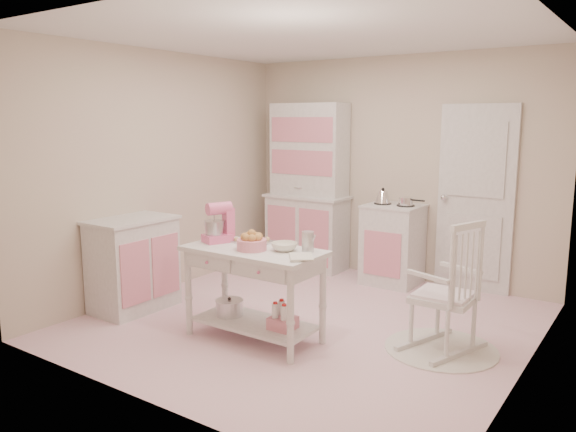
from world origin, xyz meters
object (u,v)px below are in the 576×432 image
(stand_mixer, at_px, (217,223))
(base_cabinet, at_px, (133,264))
(bread_basket, at_px, (252,245))
(work_table, at_px, (254,294))
(rocking_chair, at_px, (444,285))
(hutch, at_px, (307,187))
(stove, at_px, (393,244))

(stand_mixer, bearing_deg, base_cabinet, -151.83)
(bread_basket, bearing_deg, work_table, 111.80)
(stand_mixer, bearing_deg, rocking_chair, 43.43)
(hutch, height_order, bread_basket, hutch)
(base_cabinet, bearing_deg, rocking_chair, 14.51)
(base_cabinet, bearing_deg, stand_mixer, 4.57)
(work_table, bearing_deg, rocking_chair, 25.73)
(hutch, relative_size, rocking_chair, 1.89)
(stove, bearing_deg, hutch, 177.61)
(base_cabinet, bearing_deg, bread_basket, 0.52)
(stove, bearing_deg, work_table, -97.18)
(hutch, xyz_separation_m, bread_basket, (0.94, -2.33, -0.19))
(base_cabinet, xyz_separation_m, bread_basket, (1.48, 0.01, 0.39))
(base_cabinet, distance_m, work_table, 1.47)
(rocking_chair, bearing_deg, stove, 145.18)
(stove, relative_size, rocking_chair, 0.84)
(hutch, bearing_deg, stove, -2.39)
(rocking_chair, bearing_deg, hutch, 164.54)
(stove, bearing_deg, bread_basket, -96.52)
(hutch, distance_m, work_table, 2.54)
(base_cabinet, bearing_deg, stove, 52.70)
(stove, xyz_separation_m, work_table, (-0.28, -2.23, -0.06))
(stand_mixer, xyz_separation_m, bread_basket, (0.44, -0.07, -0.12))
(rocking_chair, xyz_separation_m, bread_basket, (-1.40, -0.73, 0.30))
(base_cabinet, bearing_deg, work_table, 2.48)
(stove, xyz_separation_m, bread_basket, (-0.26, -2.28, 0.39))
(work_table, relative_size, stand_mixer, 3.53)
(hutch, bearing_deg, stand_mixer, -77.52)
(base_cabinet, height_order, rocking_chair, rocking_chair)
(rocking_chair, bearing_deg, base_cabinet, -146.60)
(base_cabinet, height_order, bread_basket, base_cabinet)
(rocking_chair, xyz_separation_m, stand_mixer, (-1.84, -0.66, 0.42))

